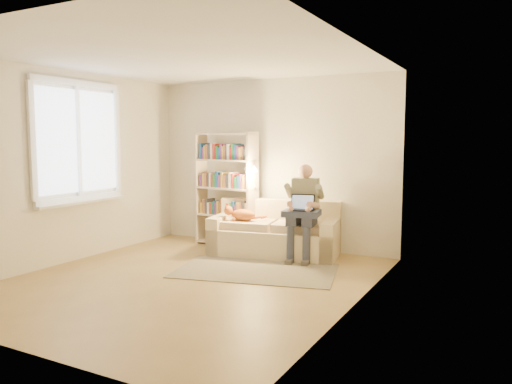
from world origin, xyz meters
The scene contains 14 objects.
floor centered at (0.00, 0.00, 0.00)m, with size 4.50×4.50×0.00m, color olive.
ceiling centered at (0.00, 0.00, 2.60)m, with size 4.00×4.50×0.02m, color white.
wall_left centered at (-2.00, 0.00, 1.30)m, with size 0.02×4.50×2.60m, color silver.
wall_right centered at (2.00, 0.00, 1.30)m, with size 0.02×4.50×2.60m, color silver.
wall_back centered at (0.00, 2.25, 1.30)m, with size 4.00×0.02×2.60m, color silver.
wall_front centered at (0.00, -2.25, 1.30)m, with size 4.00×0.02×2.60m, color silver.
window centered at (-1.95, 0.20, 1.38)m, with size 0.12×1.52×1.69m.
sofa centered at (0.30, 1.74, 0.28)m, with size 1.94×1.15×0.77m.
person centered at (0.77, 1.68, 0.75)m, with size 0.46×0.64×1.33m.
cat centered at (-0.11, 1.54, 0.58)m, with size 0.56×0.27×0.21m.
blanket centered at (0.76, 1.55, 0.67)m, with size 0.49×0.40×0.08m, color #293048.
laptop centered at (0.75, 1.56, 0.76)m, with size 0.37×0.32×0.28m.
bookshelf centered at (-0.62, 1.88, 0.99)m, with size 1.18×0.47×1.79m.
rug centered at (0.50, 0.77, 0.01)m, with size 2.01×1.19×0.01m, color #7D735A.
Camera 1 is at (3.43, -4.73, 1.67)m, focal length 35.00 mm.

